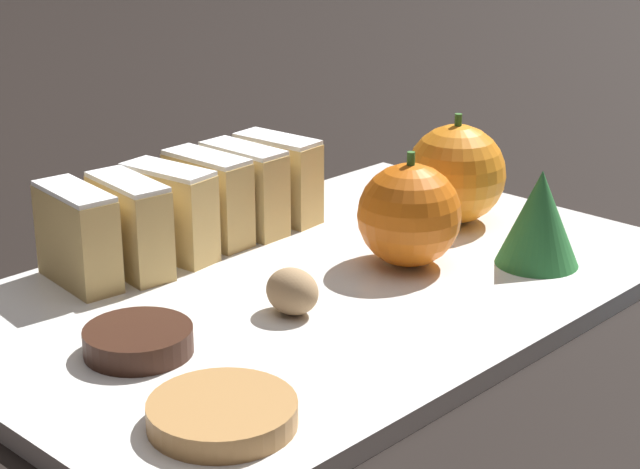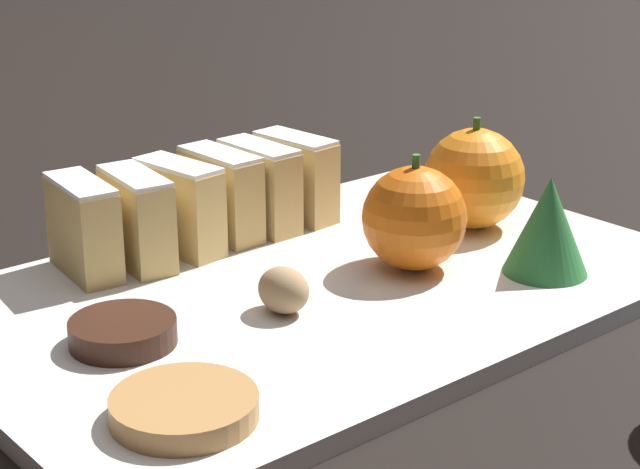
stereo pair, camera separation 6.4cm
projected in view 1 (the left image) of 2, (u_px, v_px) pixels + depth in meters
ground_plane at (320, 299)px, 0.65m from camera, size 6.00×6.00×0.00m
serving_platter at (320, 290)px, 0.65m from camera, size 0.28×0.45×0.01m
stollen_slice_front at (77, 236)px, 0.64m from camera, size 0.07×0.03×0.06m
stollen_slice_second at (130, 226)px, 0.65m from camera, size 0.07×0.03×0.06m
stollen_slice_third at (169, 212)px, 0.68m from camera, size 0.07×0.03×0.06m
stollen_slice_fourth at (205, 199)px, 0.70m from camera, size 0.06×0.03×0.06m
stollen_slice_fifth at (244, 189)px, 0.73m from camera, size 0.06×0.03×0.06m
stollen_slice_sixth at (278, 178)px, 0.75m from camera, size 0.07×0.03×0.06m
orange_near at (456, 174)px, 0.74m from camera, size 0.07×0.07×0.08m
orange_far at (409, 215)px, 0.67m from camera, size 0.07×0.07×0.07m
walnut at (292, 291)px, 0.60m from camera, size 0.03×0.03×0.03m
chocolate_cookie at (140, 341)px, 0.55m from camera, size 0.06×0.06×0.01m
gingerbread_cookie at (222, 414)px, 0.49m from camera, size 0.07×0.07×0.01m
evergreen_sprig at (540, 218)px, 0.67m from camera, size 0.05×0.05×0.06m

